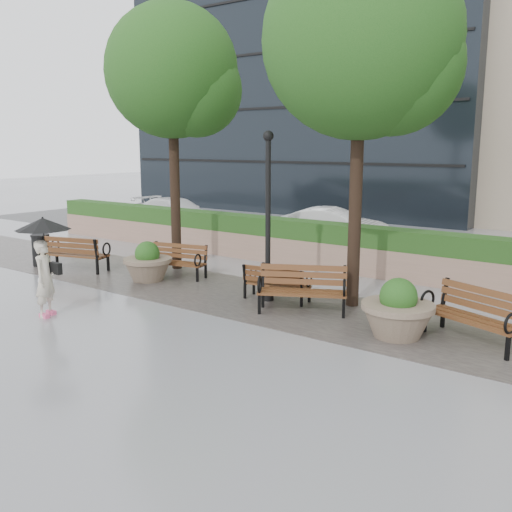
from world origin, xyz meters
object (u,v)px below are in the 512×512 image
Objects in this scene: car_left at (176,213)px; bench_2 at (277,290)px; bench_4 at (473,327)px; trash_bin at (41,251)px; lamppost at (268,228)px; bench_0 at (76,260)px; planter_right at (398,314)px; bench_1 at (176,268)px; planter_left at (148,265)px; bench_3 at (302,299)px; car_right at (333,226)px; pedestrian at (45,257)px.

bench_2 is at bearing -119.94° from car_left.
bench_4 reaches higher than trash_bin.
lamppost is (-4.70, 0.14, 1.41)m from bench_4.
bench_0 is 6.51m from bench_2.
lamppost is (-3.46, 0.66, 1.26)m from planter_right.
planter_left is at bearing -127.65° from bench_1.
car_right is (-3.65, 7.96, 0.37)m from bench_3.
pedestrian reaches higher than bench_3.
bench_3 is 4.88m from planter_left.
bench_3 is 1.87m from lamppost.
lamppost is (7.70, 0.87, 1.26)m from trash_bin.
bench_4 is at bearing -150.15° from car_right.
bench_3 is at bearing 172.87° from planter_right.
bench_4 is 0.49× the size of car_right.
car_left is at bearing 129.87° from planter_left.
bench_0 is at bearing -156.30° from bench_4.
car_left reaches higher than planter_left.
trash_bin is (-12.40, -0.73, 0.15)m from bench_4.
bench_2 is (3.56, -0.32, -0.02)m from bench_1.
planter_right is 0.35× the size of lamppost.
lamppost reaches higher than bench_4.
bench_1 is 1.98× the size of trash_bin.
car_right reaches higher than bench_0.
pedestrian reaches higher than planter_left.
bench_0 is 3.11m from bench_1.
pedestrian is (-6.52, -3.09, 0.82)m from planter_right.
pedestrian is (3.23, -3.08, 0.97)m from bench_0.
car_left is (-6.67, 6.86, 0.38)m from bench_1.
trash_bin is at bearing 33.70° from pedestrian.
planter_right is 10.16m from car_right.
bench_0 is 9.74m from planter_right.
planter_left is 0.31× the size of car_right.
bench_1 is at bearing -163.05° from bench_4.
lamppost is 0.87× the size of car_left.
car_left is at bearing 174.20° from bench_4.
bench_1 is 1.40× the size of planter_left.
car_right reaches higher than bench_2.
pedestrian is at bearing 164.00° from car_right.
trash_bin is 0.23× the size of lamppost.
bench_3 reaches higher than bench_0.
planter_right is at bearing 163.17° from bench_0.
planter_left is 0.93× the size of planter_right.
bench_2 is 4.52m from bench_4.
planter_left is (-3.89, -0.40, 0.17)m from bench_2.
bench_0 is 9.10m from car_right.
bench_2 is 1.10m from bench_3.
bench_0 is at bearing -179.95° from planter_right.
lamppost is (3.70, 0.30, 1.29)m from planter_left.
trash_bin is (-4.33, -1.29, 0.18)m from bench_1.
bench_3 is 5.50m from pedestrian.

